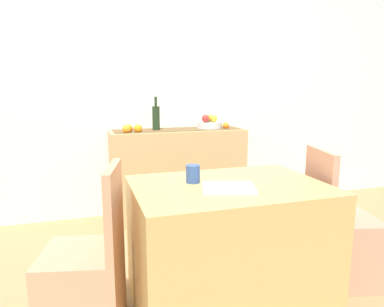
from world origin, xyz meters
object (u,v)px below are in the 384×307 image
(open_book, at_px, (228,188))
(chair_by_corner, at_px, (340,243))
(chair_near_window, at_px, (86,284))
(wine_bottle, at_px, (156,118))
(dining_table, at_px, (228,245))
(coffee_cup, at_px, (193,174))
(fruit_bowl, at_px, (209,125))
(sideboard_console, at_px, (178,174))

(open_book, xyz_separation_m, chair_by_corner, (0.86, 0.10, -0.48))
(chair_near_window, relative_size, chair_by_corner, 1.00)
(wine_bottle, bearing_deg, chair_by_corner, -58.32)
(dining_table, height_order, chair_by_corner, chair_by_corner)
(dining_table, height_order, open_book, open_book)
(wine_bottle, bearing_deg, chair_near_window, -114.82)
(coffee_cup, bearing_deg, fruit_bowl, 66.40)
(fruit_bowl, height_order, coffee_cup, fruit_bowl)
(wine_bottle, height_order, dining_table, wine_bottle)
(fruit_bowl, relative_size, coffee_cup, 2.43)
(sideboard_console, height_order, coffee_cup, sideboard_console)
(fruit_bowl, distance_m, open_book, 1.67)
(wine_bottle, xyz_separation_m, chair_by_corner, (0.92, -1.50, -0.74))
(chair_by_corner, bearing_deg, fruit_bowl, 104.36)
(chair_by_corner, bearing_deg, dining_table, -179.73)
(chair_near_window, bearing_deg, wine_bottle, 65.18)
(chair_by_corner, bearing_deg, open_book, -173.34)
(wine_bottle, height_order, chair_by_corner, wine_bottle)
(dining_table, bearing_deg, wine_bottle, 94.35)
(fruit_bowl, bearing_deg, coffee_cup, -113.60)
(dining_table, height_order, coffee_cup, coffee_cup)
(dining_table, height_order, chair_near_window, chair_near_window)
(dining_table, bearing_deg, chair_by_corner, 0.27)
(chair_by_corner, bearing_deg, wine_bottle, 121.68)
(fruit_bowl, distance_m, coffee_cup, 1.54)
(wine_bottle, height_order, open_book, wine_bottle)
(dining_table, bearing_deg, open_book, -115.35)
(coffee_cup, bearing_deg, sideboard_console, 78.46)
(wine_bottle, distance_m, chair_near_window, 1.82)
(fruit_bowl, height_order, open_book, fruit_bowl)
(sideboard_console, relative_size, dining_table, 1.20)
(sideboard_console, distance_m, open_book, 1.63)
(dining_table, distance_m, coffee_cup, 0.47)
(sideboard_console, relative_size, chair_near_window, 1.46)
(sideboard_console, xyz_separation_m, dining_table, (-0.10, -1.50, -0.07))
(fruit_bowl, relative_size, wine_bottle, 0.78)
(dining_table, relative_size, open_book, 3.90)
(chair_by_corner, bearing_deg, sideboard_console, 115.36)
(sideboard_console, bearing_deg, wine_bottle, 180.00)
(wine_bottle, distance_m, coffee_cup, 1.42)
(sideboard_console, bearing_deg, coffee_cup, -101.54)
(wine_bottle, height_order, coffee_cup, wine_bottle)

